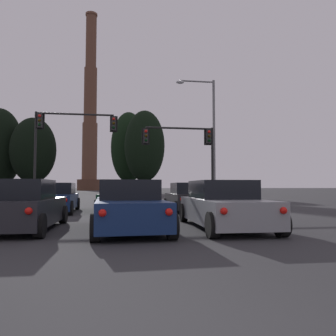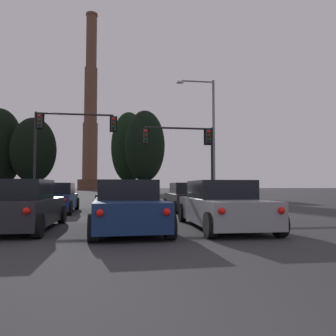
# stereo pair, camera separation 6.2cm
# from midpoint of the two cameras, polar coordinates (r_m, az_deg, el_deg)

# --- Properties ---
(sedan_center_lane_front) EXTENTS (2.08, 4.74, 1.43)m
(sedan_center_lane_front) POSITION_cam_midpoint_polar(r_m,az_deg,el_deg) (17.48, -8.89, -5.11)
(sedan_center_lane_front) COLOR #0F3823
(sedan_center_lane_front) RESTS_ON ground_plane
(sedan_left_lane_front) EXTENTS (2.18, 4.77, 1.43)m
(sedan_left_lane_front) POSITION_cam_midpoint_polar(r_m,az_deg,el_deg) (16.87, -19.06, -5.04)
(sedan_left_lane_front) COLOR navy
(sedan_left_lane_front) RESTS_ON ground_plane
(sedan_right_lane_second) EXTENTS (2.02, 4.72, 1.43)m
(sedan_right_lane_second) POSITION_cam_midpoint_polar(r_m,az_deg,el_deg) (10.09, 9.40, -6.47)
(sedan_right_lane_second) COLOR gray
(sedan_right_lane_second) RESTS_ON ground_plane
(hatchback_left_lane_second) EXTENTS (1.91, 4.11, 1.44)m
(hatchback_left_lane_second) POSITION_cam_midpoint_polar(r_m,az_deg,el_deg) (10.20, -24.20, -6.21)
(hatchback_left_lane_second) COLOR #232328
(hatchback_left_lane_second) RESTS_ON ground_plane
(sedan_center_lane_second) EXTENTS (2.20, 4.78, 1.43)m
(sedan_center_lane_second) POSITION_cam_midpoint_polar(r_m,az_deg,el_deg) (9.54, -7.12, -6.67)
(sedan_center_lane_second) COLOR navy
(sedan_center_lane_second) RESTS_ON ground_plane
(hatchback_right_lane_front) EXTENTS (1.94, 4.12, 1.44)m
(hatchback_right_lane_front) POSITION_cam_midpoint_polar(r_m,az_deg,el_deg) (16.74, 3.31, -5.24)
(hatchback_right_lane_front) COLOR black
(hatchback_right_lane_front) RESTS_ON ground_plane
(traffic_light_overhead_left) EXTENTS (6.17, 0.50, 6.80)m
(traffic_light_overhead_left) POSITION_cam_midpoint_polar(r_m,az_deg,el_deg) (25.79, -17.93, 5.75)
(traffic_light_overhead_left) COLOR black
(traffic_light_overhead_left) RESTS_ON ground_plane
(traffic_light_overhead_right) EXTENTS (5.46, 0.50, 5.65)m
(traffic_light_overhead_right) POSITION_cam_midpoint_polar(r_m,az_deg,el_deg) (24.22, 3.59, 4.04)
(traffic_light_overhead_right) COLOR black
(traffic_light_overhead_right) RESTS_ON ground_plane
(street_lamp) EXTENTS (3.16, 0.36, 9.77)m
(street_lamp) POSITION_cam_midpoint_polar(r_m,az_deg,el_deg) (26.35, 7.02, 6.91)
(street_lamp) COLOR slate
(street_lamp) RESTS_ON ground_plane
(smokestack) EXTENTS (8.03, 8.03, 61.45)m
(smokestack) POSITION_cam_midpoint_polar(r_m,az_deg,el_deg) (116.11, -13.43, 8.13)
(smokestack) COLOR #523427
(smokestack) RESTS_ON ground_plane
(treeline_center_right) EXTENTS (7.08, 6.37, 16.38)m
(treeline_center_right) POSITION_cam_midpoint_polar(r_m,az_deg,el_deg) (66.68, -6.91, 3.62)
(treeline_center_right) COLOR black
(treeline_center_right) RESTS_ON ground_plane
(treeline_left_mid) EXTENTS (7.89, 7.10, 13.58)m
(treeline_left_mid) POSITION_cam_midpoint_polar(r_m,az_deg,el_deg) (63.00, -22.45, 2.89)
(treeline_left_mid) COLOR black
(treeline_left_mid) RESTS_ON ground_plane
(treeline_far_left) EXTENTS (7.30, 6.57, 15.20)m
(treeline_far_left) POSITION_cam_midpoint_polar(r_m,az_deg,el_deg) (59.91, -4.12, 3.85)
(treeline_far_left) COLOR black
(treeline_far_left) RESTS_ON ground_plane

